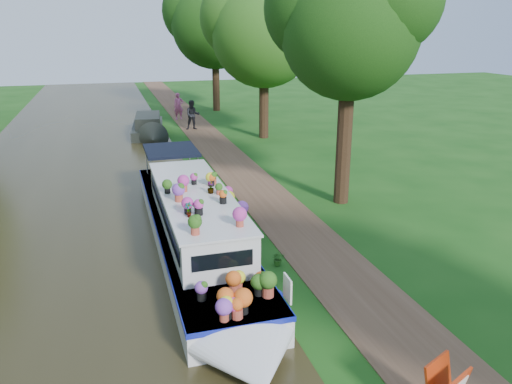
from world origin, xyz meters
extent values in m
plane|color=#154511|center=(0.00, 0.00, 0.00)|extent=(100.00, 100.00, 0.00)
cube|color=black|center=(-6.00, 0.00, 0.01)|extent=(10.00, 100.00, 0.02)
cube|color=brown|center=(1.20, 0.00, 0.01)|extent=(2.20, 100.00, 0.03)
cube|color=silver|center=(-2.25, 0.93, 0.40)|extent=(2.20, 12.00, 0.75)
cube|color=#101B98|center=(-2.25, 0.93, 0.71)|extent=(2.24, 12.04, 0.12)
cube|color=silver|center=(-2.25, 0.13, 1.29)|extent=(1.80, 7.00, 1.05)
cube|color=silver|center=(-2.25, 0.13, 1.85)|extent=(1.90, 7.10, 0.06)
cube|color=black|center=(-1.34, 0.13, 1.37)|extent=(0.03, 6.40, 0.38)
cube|color=black|center=(-3.16, 0.13, 1.37)|extent=(0.03, 6.40, 0.38)
cube|color=black|center=(-2.25, 5.23, 1.92)|extent=(1.90, 2.40, 0.10)
cube|color=white|center=(-1.10, -4.47, 1.07)|extent=(0.04, 0.45, 0.55)
imported|color=#224E15|center=(-2.73, -1.81, 2.07)|extent=(0.24, 0.24, 0.39)
imported|color=#224E15|center=(-1.83, -0.14, 2.05)|extent=(0.27, 0.27, 0.34)
cylinder|color=black|center=(3.80, 3.00, 2.27)|extent=(0.56, 0.56, 4.55)
sphere|color=#13350D|center=(3.80, 3.00, 6.23)|extent=(4.80, 4.80, 4.80)
sphere|color=#13350D|center=(2.96, 3.84, 6.95)|extent=(3.84, 3.84, 3.84)
cylinder|color=black|center=(4.50, 15.00, 1.92)|extent=(0.56, 0.56, 3.85)
sphere|color=#224E15|center=(4.50, 15.00, 5.95)|extent=(6.00, 6.00, 6.00)
sphere|color=#224E15|center=(5.70, 14.10, 7.15)|extent=(4.50, 4.50, 4.50)
sphere|color=#224E15|center=(3.45, 16.05, 6.85)|extent=(4.80, 4.80, 4.80)
cylinder|color=black|center=(4.00, 26.00, 2.10)|extent=(0.56, 0.56, 4.20)
sphere|color=#13350D|center=(4.00, 26.00, 6.51)|extent=(6.60, 6.60, 6.60)
sphere|color=#13350D|center=(5.32, 25.01, 7.83)|extent=(4.95, 4.95, 4.95)
sphere|color=#13350D|center=(2.85, 27.16, 7.50)|extent=(5.28, 5.28, 5.28)
cube|color=black|center=(-2.08, 18.26, 0.30)|extent=(2.40, 5.84, 0.57)
cube|color=black|center=(-2.08, 17.79, 0.92)|extent=(1.77, 3.45, 0.66)
imported|color=#CA5384|center=(0.50, 22.63, 0.97)|extent=(0.73, 0.51, 1.88)
imported|color=black|center=(0.82, 18.56, 0.97)|extent=(0.98, 0.79, 1.88)
imported|color=#2A5F1C|center=(-0.23, -1.37, 0.20)|extent=(0.40, 0.36, 0.41)
camera|label=1|loc=(-4.41, -13.24, 6.30)|focal=35.00mm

